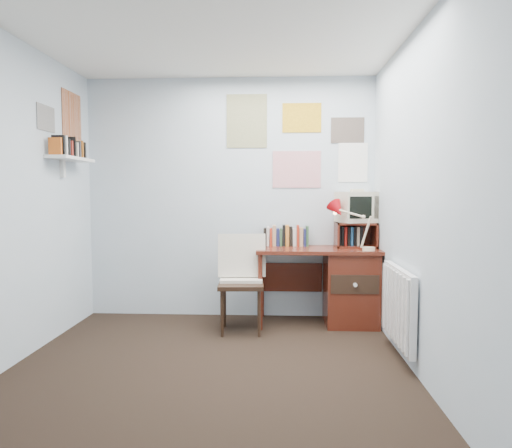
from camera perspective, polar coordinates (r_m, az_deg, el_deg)
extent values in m
plane|color=black|center=(3.35, -6.50, -19.14)|extent=(3.50, 3.50, 0.00)
cube|color=silver|center=(4.81, -3.29, 3.24)|extent=(3.00, 0.02, 2.50)
cube|color=silver|center=(3.20, 20.91, 2.60)|extent=(0.02, 3.50, 2.50)
cube|color=white|center=(3.30, -6.88, 25.05)|extent=(3.00, 3.50, 0.02)
cube|color=#572014|center=(4.57, 7.70, -3.22)|extent=(1.20, 0.55, 0.03)
cube|color=#572014|center=(4.67, 11.73, -7.84)|extent=(0.50, 0.50, 0.72)
cylinder|color=#572014|center=(4.38, 0.53, -8.53)|extent=(0.04, 0.04, 0.72)
cylinder|color=#572014|center=(4.84, 0.74, -7.32)|extent=(0.04, 0.04, 0.72)
cube|color=#572014|center=(4.85, 4.43, -6.65)|extent=(0.64, 0.02, 0.30)
cube|color=black|center=(4.31, -1.87, -7.61)|extent=(0.47, 0.46, 0.89)
cube|color=#B00B13|center=(4.45, 13.94, -0.51)|extent=(0.33, 0.30, 0.43)
cube|color=#572014|center=(4.71, 12.32, -1.31)|extent=(0.40, 0.30, 0.25)
cube|color=beige|center=(4.72, 12.51, 2.26)|extent=(0.44, 0.42, 0.34)
cube|color=#572014|center=(4.72, 4.61, -1.41)|extent=(0.60, 0.14, 0.22)
cube|color=white|center=(3.82, 17.41, -9.72)|extent=(0.09, 0.80, 0.60)
cube|color=white|center=(4.56, -22.14, 7.56)|extent=(0.20, 0.62, 0.24)
cube|color=white|center=(4.82, 5.13, 10.38)|extent=(1.20, 0.01, 0.90)
cube|color=white|center=(4.64, -23.34, 12.18)|extent=(0.01, 0.70, 0.60)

